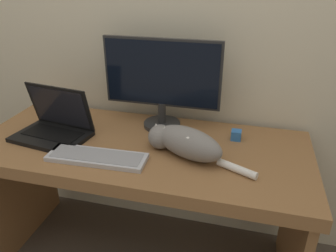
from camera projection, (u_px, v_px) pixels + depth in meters
wall_back at (161, 6)px, 1.61m from camera, size 6.40×0.06×2.60m
desk at (141, 170)px, 1.59m from camera, size 1.56×0.66×0.73m
monitor at (162, 80)px, 1.59m from camera, size 0.58×0.19×0.45m
laptop at (54, 127)px, 1.58m from camera, size 0.37×0.28×0.24m
external_keyboard at (97, 157)px, 1.40m from camera, size 0.43×0.15×0.02m
cat at (185, 142)px, 1.41m from camera, size 0.49×0.26×0.13m
small_toy at (236, 135)px, 1.56m from camera, size 0.05×0.05×0.05m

